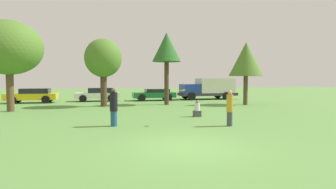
% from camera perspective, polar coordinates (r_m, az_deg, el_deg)
% --- Properties ---
extents(ground_plane, '(120.00, 120.00, 0.00)m').
position_cam_1_polar(ground_plane, '(8.90, 3.90, -11.00)').
color(ground_plane, '#5B8E42').
extents(person_thrower, '(0.36, 0.36, 1.78)m').
position_cam_1_polar(person_thrower, '(12.81, -11.42, -2.63)').
color(person_thrower, navy).
rests_on(person_thrower, ground).
extents(person_catcher, '(0.31, 0.31, 1.68)m').
position_cam_1_polar(person_catcher, '(12.94, 12.93, -2.79)').
color(person_catcher, '#3F3F47').
rests_on(person_catcher, ground).
extents(frisbee, '(0.25, 0.25, 0.07)m').
position_cam_1_polar(frisbee, '(12.80, 3.09, 0.90)').
color(frisbee, yellow).
extents(bystander_sitting, '(0.42, 0.35, 0.97)m').
position_cam_1_polar(bystander_sitting, '(15.92, 6.18, -3.27)').
color(bystander_sitting, '#3F3F47').
rests_on(bystander_sitting, ground).
extents(tree_0, '(4.39, 4.39, 6.17)m').
position_cam_1_polar(tree_0, '(21.31, -30.64, 8.47)').
color(tree_0, brown).
rests_on(tree_0, ground).
extents(tree_1, '(2.96, 2.96, 5.44)m').
position_cam_1_polar(tree_1, '(22.39, -13.54, 7.35)').
color(tree_1, '#473323').
rests_on(tree_1, ground).
extents(tree_2, '(2.48, 2.48, 6.20)m').
position_cam_1_polar(tree_2, '(23.47, -0.31, 9.72)').
color(tree_2, '#473323').
rests_on(tree_2, ground).
extents(tree_3, '(2.90, 2.90, 5.39)m').
position_cam_1_polar(tree_3, '(24.21, 16.18, 7.14)').
color(tree_3, brown).
rests_on(tree_3, ground).
extents(parked_car_yellow, '(4.49, 2.03, 1.36)m').
position_cam_1_polar(parked_car_yellow, '(28.05, -26.73, -0.13)').
color(parked_car_yellow, gold).
rests_on(parked_car_yellow, ground).
extents(parked_car_white, '(4.32, 2.06, 1.34)m').
position_cam_1_polar(parked_car_white, '(28.04, -14.56, 0.08)').
color(parked_car_white, silver).
rests_on(parked_car_white, ground).
extents(parked_car_green, '(4.42, 2.01, 1.20)m').
position_cam_1_polar(parked_car_green, '(28.07, -2.86, 0.09)').
color(parked_car_green, '#196633').
rests_on(parked_car_green, ground).
extents(delivery_truck_blue, '(6.35, 2.58, 2.30)m').
position_cam_1_polar(delivery_truck_blue, '(30.17, 8.65, 1.38)').
color(delivery_truck_blue, '#2D2D33').
rests_on(delivery_truck_blue, ground).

